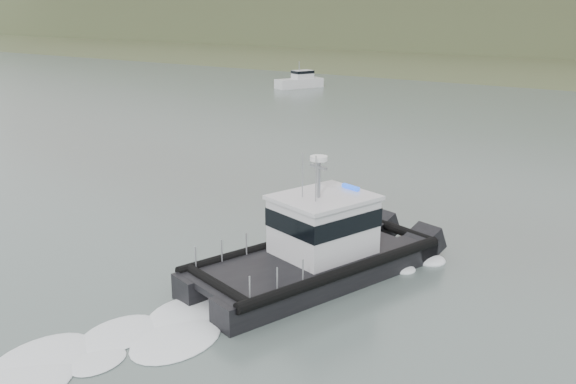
% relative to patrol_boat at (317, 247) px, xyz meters
% --- Properties ---
extents(ground, '(400.00, 400.00, 0.00)m').
position_rel_patrol_boat_xyz_m(ground, '(-4.70, -6.10, -1.24)').
color(ground, slate).
rests_on(ground, ground).
extents(patrol_boat, '(6.48, 10.85, 4.96)m').
position_rel_patrol_boat_xyz_m(patrol_boat, '(0.00, 0.00, 0.00)').
color(patrol_boat, black).
rests_on(patrol_boat, ground).
extents(motorboat, '(4.37, 6.49, 3.40)m').
position_rel_patrol_boat_xyz_m(motorboat, '(-33.38, 49.08, -0.39)').
color(motorboat, silver).
rests_on(motorboat, ground).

